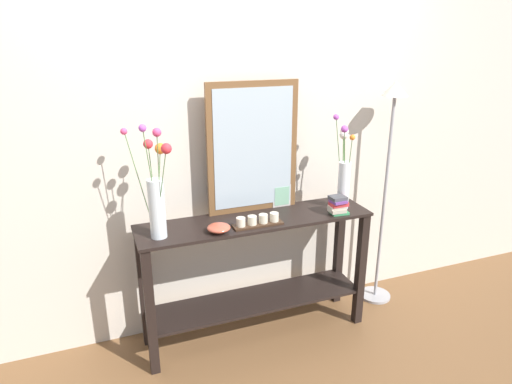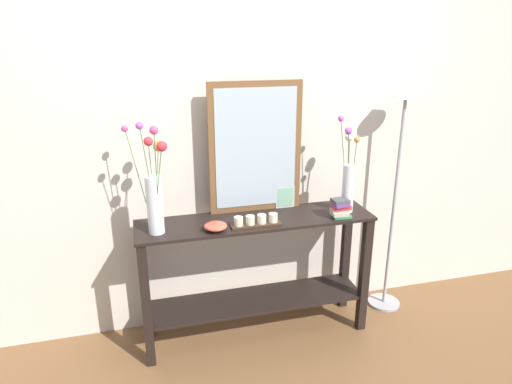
{
  "view_description": "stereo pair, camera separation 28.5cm",
  "coord_description": "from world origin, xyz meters",
  "px_view_note": "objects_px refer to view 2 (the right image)",
  "views": [
    {
      "loc": [
        -0.96,
        -2.51,
        1.99
      ],
      "look_at": [
        0.0,
        0.0,
        1.04
      ],
      "focal_mm": 31.82,
      "sensor_mm": 36.0,
      "label": 1
    },
    {
      "loc": [
        -0.69,
        -2.6,
        1.99
      ],
      "look_at": [
        0.0,
        0.0,
        1.04
      ],
      "focal_mm": 31.82,
      "sensor_mm": 36.0,
      "label": 2
    }
  ],
  "objects_px": {
    "mirror_leaning": "(256,148)",
    "picture_frame_small": "(285,197)",
    "decorative_bowl": "(216,226)",
    "floor_lamp": "(399,163)",
    "tall_vase_left": "(154,192)",
    "console_table": "(256,264)",
    "vase_right": "(348,177)",
    "book_stack": "(340,208)",
    "candle_tray": "(256,221)"
  },
  "relations": [
    {
      "from": "tall_vase_left",
      "to": "candle_tray",
      "type": "distance_m",
      "value": 0.64
    },
    {
      "from": "decorative_bowl",
      "to": "floor_lamp",
      "type": "bearing_deg",
      "value": 8.27
    },
    {
      "from": "console_table",
      "to": "floor_lamp",
      "type": "xyz_separation_m",
      "value": [
        1.05,
        0.08,
        0.6
      ]
    },
    {
      "from": "book_stack",
      "to": "candle_tray",
      "type": "bearing_deg",
      "value": 178.74
    },
    {
      "from": "picture_frame_small",
      "to": "book_stack",
      "type": "xyz_separation_m",
      "value": [
        0.29,
        -0.26,
        -0.02
      ]
    },
    {
      "from": "candle_tray",
      "to": "floor_lamp",
      "type": "relative_size",
      "value": 0.19
    },
    {
      "from": "tall_vase_left",
      "to": "decorative_bowl",
      "type": "xyz_separation_m",
      "value": [
        0.34,
        -0.06,
        -0.23
      ]
    },
    {
      "from": "console_table",
      "to": "candle_tray",
      "type": "bearing_deg",
      "value": -105.07
    },
    {
      "from": "tall_vase_left",
      "to": "candle_tray",
      "type": "xyz_separation_m",
      "value": [
        0.6,
        -0.05,
        -0.23
      ]
    },
    {
      "from": "tall_vase_left",
      "to": "floor_lamp",
      "type": "bearing_deg",
      "value": 4.42
    },
    {
      "from": "vase_right",
      "to": "floor_lamp",
      "type": "bearing_deg",
      "value": 13.17
    },
    {
      "from": "picture_frame_small",
      "to": "decorative_bowl",
      "type": "height_order",
      "value": "picture_frame_small"
    },
    {
      "from": "console_table",
      "to": "book_stack",
      "type": "bearing_deg",
      "value": -11.91
    },
    {
      "from": "console_table",
      "to": "tall_vase_left",
      "type": "height_order",
      "value": "tall_vase_left"
    },
    {
      "from": "decorative_bowl",
      "to": "floor_lamp",
      "type": "relative_size",
      "value": 0.08
    },
    {
      "from": "mirror_leaning",
      "to": "book_stack",
      "type": "bearing_deg",
      "value": -28.46
    },
    {
      "from": "picture_frame_small",
      "to": "mirror_leaning",
      "type": "bearing_deg",
      "value": 177.33
    },
    {
      "from": "floor_lamp",
      "to": "picture_frame_small",
      "type": "bearing_deg",
      "value": 175.24
    },
    {
      "from": "tall_vase_left",
      "to": "vase_right",
      "type": "bearing_deg",
      "value": 1.34
    },
    {
      "from": "tall_vase_left",
      "to": "candle_tray",
      "type": "relative_size",
      "value": 2.14
    },
    {
      "from": "book_stack",
      "to": "floor_lamp",
      "type": "relative_size",
      "value": 0.08
    },
    {
      "from": "candle_tray",
      "to": "book_stack",
      "type": "distance_m",
      "value": 0.56
    },
    {
      "from": "mirror_leaning",
      "to": "floor_lamp",
      "type": "relative_size",
      "value": 0.51
    },
    {
      "from": "tall_vase_left",
      "to": "book_stack",
      "type": "bearing_deg",
      "value": -3.09
    },
    {
      "from": "console_table",
      "to": "mirror_leaning",
      "type": "distance_m",
      "value": 0.77
    },
    {
      "from": "console_table",
      "to": "decorative_bowl",
      "type": "relative_size",
      "value": 10.9
    },
    {
      "from": "tall_vase_left",
      "to": "picture_frame_small",
      "type": "xyz_separation_m",
      "value": [
        0.87,
        0.2,
        -0.18
      ]
    },
    {
      "from": "mirror_leaning",
      "to": "vase_right",
      "type": "relative_size",
      "value": 1.34
    },
    {
      "from": "picture_frame_small",
      "to": "book_stack",
      "type": "bearing_deg",
      "value": -41.76
    },
    {
      "from": "decorative_bowl",
      "to": "book_stack",
      "type": "relative_size",
      "value": 1.06
    },
    {
      "from": "console_table",
      "to": "mirror_leaning",
      "type": "xyz_separation_m",
      "value": [
        0.04,
        0.16,
        0.75
      ]
    },
    {
      "from": "floor_lamp",
      "to": "mirror_leaning",
      "type": "bearing_deg",
      "value": 175.66
    },
    {
      "from": "mirror_leaning",
      "to": "decorative_bowl",
      "type": "xyz_separation_m",
      "value": [
        -0.32,
        -0.27,
        -0.4
      ]
    },
    {
      "from": "mirror_leaning",
      "to": "tall_vase_left",
      "type": "height_order",
      "value": "mirror_leaning"
    },
    {
      "from": "mirror_leaning",
      "to": "vase_right",
      "type": "height_order",
      "value": "mirror_leaning"
    },
    {
      "from": "candle_tray",
      "to": "tall_vase_left",
      "type": "bearing_deg",
      "value": 175.21
    },
    {
      "from": "console_table",
      "to": "vase_right",
      "type": "bearing_deg",
      "value": -1.93
    },
    {
      "from": "candle_tray",
      "to": "book_stack",
      "type": "height_order",
      "value": "book_stack"
    },
    {
      "from": "decorative_bowl",
      "to": "console_table",
      "type": "bearing_deg",
      "value": 22.02
    },
    {
      "from": "console_table",
      "to": "mirror_leaning",
      "type": "relative_size",
      "value": 1.79
    },
    {
      "from": "floor_lamp",
      "to": "candle_tray",
      "type": "bearing_deg",
      "value": -170.52
    },
    {
      "from": "vase_right",
      "to": "picture_frame_small",
      "type": "bearing_deg",
      "value": 156.04
    },
    {
      "from": "mirror_leaning",
      "to": "picture_frame_small",
      "type": "bearing_deg",
      "value": -2.67
    },
    {
      "from": "mirror_leaning",
      "to": "picture_frame_small",
      "type": "height_order",
      "value": "mirror_leaning"
    },
    {
      "from": "book_stack",
      "to": "console_table",
      "type": "bearing_deg",
      "value": 168.09
    },
    {
      "from": "console_table",
      "to": "candle_tray",
      "type": "distance_m",
      "value": 0.37
    },
    {
      "from": "mirror_leaning",
      "to": "floor_lamp",
      "type": "xyz_separation_m",
      "value": [
        1.01,
        -0.08,
        -0.15
      ]
    },
    {
      "from": "picture_frame_small",
      "to": "decorative_bowl",
      "type": "distance_m",
      "value": 0.59
    },
    {
      "from": "mirror_leaning",
      "to": "decorative_bowl",
      "type": "relative_size",
      "value": 6.08
    },
    {
      "from": "vase_right",
      "to": "candle_tray",
      "type": "height_order",
      "value": "vase_right"
    }
  ]
}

